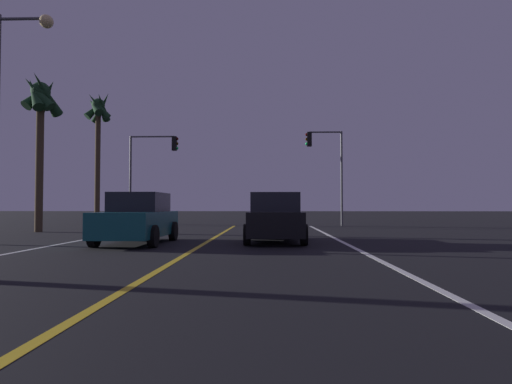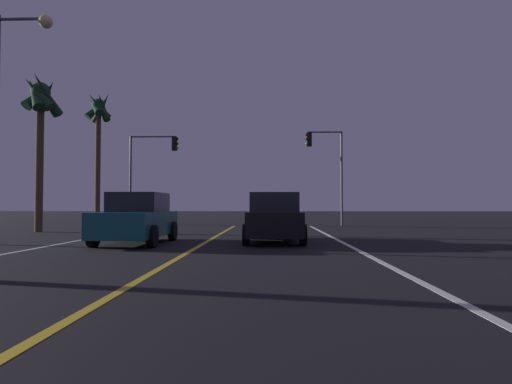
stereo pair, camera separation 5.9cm
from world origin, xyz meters
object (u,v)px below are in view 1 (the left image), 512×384
at_px(palm_tree_left_far, 99,119).
at_px(palm_tree_left_mid, 40,107).
at_px(traffic_light_near_left, 153,159).
at_px(car_oncoming, 138,219).
at_px(traffic_light_near_right, 325,157).
at_px(street_lamp_left_mid, 10,97).
at_px(car_lead_same_lane, 275,218).

bearing_deg(palm_tree_left_far, palm_tree_left_mid, -84.21).
xyz_separation_m(traffic_light_near_left, palm_tree_left_mid, (-3.59, -6.95, 1.79)).
relative_size(car_oncoming, palm_tree_left_far, 0.46).
xyz_separation_m(car_oncoming, palm_tree_left_far, (-7.62, 15.44, 6.55)).
height_order(traffic_light_near_right, palm_tree_left_far, palm_tree_left_far).
relative_size(traffic_light_near_left, street_lamp_left_mid, 0.76).
bearing_deg(car_lead_same_lane, traffic_light_near_left, 31.98).
relative_size(street_lamp_left_mid, palm_tree_left_mid, 0.99).
xyz_separation_m(traffic_light_near_right, palm_tree_left_mid, (-14.61, -6.95, 1.68)).
xyz_separation_m(street_lamp_left_mid, palm_tree_left_far, (-3.55, 16.05, 2.57)).
height_order(street_lamp_left_mid, palm_tree_left_far, palm_tree_left_far).
xyz_separation_m(traffic_light_near_right, palm_tree_left_far, (-15.56, 2.48, 3.01)).
bearing_deg(traffic_light_near_left, palm_tree_left_far, 151.40).
relative_size(car_oncoming, street_lamp_left_mid, 0.57).
height_order(palm_tree_left_mid, palm_tree_left_far, palm_tree_left_far).
relative_size(car_lead_same_lane, street_lamp_left_mid, 0.57).
relative_size(palm_tree_left_mid, palm_tree_left_far, 0.82).
relative_size(car_lead_same_lane, traffic_light_near_right, 0.72).
xyz_separation_m(palm_tree_left_mid, palm_tree_left_far, (-0.96, 9.43, 1.33)).
height_order(car_oncoming, car_lead_same_lane, same).
bearing_deg(traffic_light_near_left, car_lead_same_lane, -58.02).
xyz_separation_m(car_lead_same_lane, traffic_light_near_right, (3.37, 12.25, 3.53)).
bearing_deg(car_lead_same_lane, palm_tree_left_mid, 64.77).
xyz_separation_m(car_lead_same_lane, palm_tree_left_mid, (-11.24, 5.30, 5.22)).
bearing_deg(palm_tree_left_mid, traffic_light_near_left, 62.66).
bearing_deg(car_oncoming, traffic_light_near_left, -166.68).
bearing_deg(traffic_light_near_left, palm_tree_left_mid, -117.34).
bearing_deg(street_lamp_left_mid, palm_tree_left_far, 102.49).
height_order(traffic_light_near_left, palm_tree_left_far, palm_tree_left_far).
height_order(traffic_light_near_right, street_lamp_left_mid, street_lamp_left_mid).
height_order(traffic_light_near_right, palm_tree_left_mid, palm_tree_left_mid).
xyz_separation_m(car_lead_same_lane, street_lamp_left_mid, (-8.64, -1.32, 3.98)).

